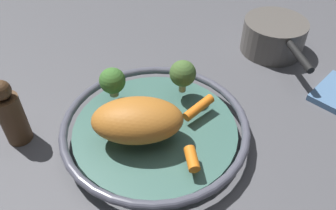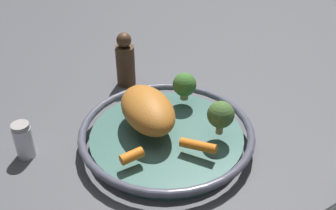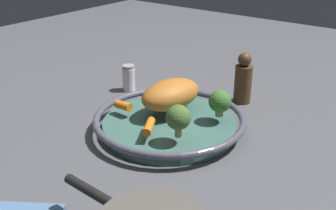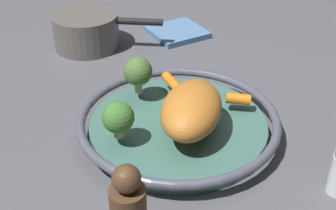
% 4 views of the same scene
% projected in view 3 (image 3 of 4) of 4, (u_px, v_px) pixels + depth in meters
% --- Properties ---
extents(ground_plane, '(2.48, 2.48, 0.00)m').
position_uv_depth(ground_plane, '(169.00, 131.00, 0.97)').
color(ground_plane, '#4C4C51').
extents(serving_bowl, '(0.35, 0.35, 0.04)m').
position_uv_depth(serving_bowl, '(169.00, 123.00, 0.96)').
color(serving_bowl, '#3D665B').
rests_on(serving_bowl, ground_plane).
extents(roast_chicken_piece, '(0.17, 0.12, 0.07)m').
position_uv_depth(roast_chicken_piece, '(171.00, 94.00, 0.97)').
color(roast_chicken_piece, '#B46A26').
rests_on(roast_chicken_piece, serving_bowl).
extents(baby_carrot_near_rim, '(0.02, 0.05, 0.02)m').
position_uv_depth(baby_carrot_near_rim, '(123.00, 106.00, 0.98)').
color(baby_carrot_near_rim, orange).
rests_on(baby_carrot_near_rim, serving_bowl).
extents(baby_carrot_right, '(0.07, 0.05, 0.02)m').
position_uv_depth(baby_carrot_right, '(149.00, 127.00, 0.88)').
color(baby_carrot_right, orange).
rests_on(baby_carrot_right, serving_bowl).
extents(broccoli_floret_edge, '(0.05, 0.05, 0.06)m').
position_uv_depth(broccoli_floret_edge, '(220.00, 102.00, 0.93)').
color(broccoli_floret_edge, tan).
rests_on(broccoli_floret_edge, serving_bowl).
extents(broccoli_floret_small, '(0.05, 0.05, 0.07)m').
position_uv_depth(broccoli_floret_small, '(178.00, 118.00, 0.84)').
color(broccoli_floret_small, tan).
rests_on(broccoli_floret_small, serving_bowl).
extents(salt_shaker, '(0.04, 0.04, 0.08)m').
position_uv_depth(salt_shaker, '(129.00, 78.00, 1.18)').
color(salt_shaker, silver).
rests_on(salt_shaker, ground_plane).
extents(pepper_mill, '(0.05, 0.05, 0.14)m').
position_uv_depth(pepper_mill, '(243.00, 80.00, 1.10)').
color(pepper_mill, '#4C331E').
rests_on(pepper_mill, ground_plane).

